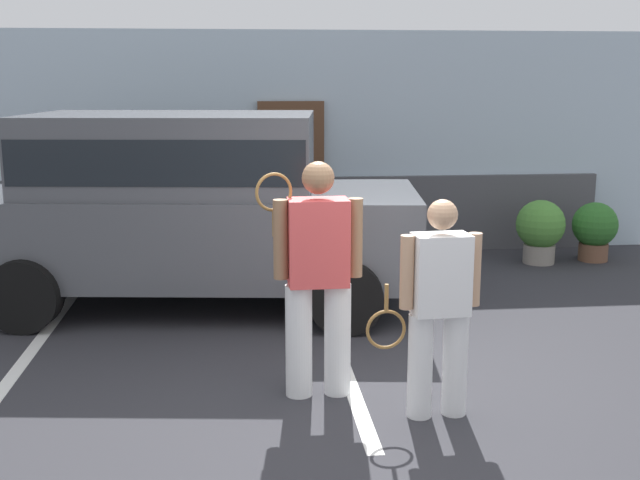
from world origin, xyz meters
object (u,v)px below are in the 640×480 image
potted_plant_secondary (595,228)px  potted_plant_by_porch (540,228)px  tennis_player_woman (439,307)px  tennis_player_man (318,276)px  parked_suv (188,200)px

potted_plant_secondary → potted_plant_by_porch: bearing=-174.8°
tennis_player_woman → potted_plant_secondary: 5.69m
tennis_player_woman → tennis_player_man: bearing=-34.1°
parked_suv → potted_plant_secondary: size_ratio=6.07×
parked_suv → tennis_player_woman: 3.63m
parked_suv → potted_plant_secondary: 5.52m
tennis_player_man → potted_plant_secondary: tennis_player_man is taller
tennis_player_man → potted_plant_secondary: size_ratio=2.30×
tennis_player_man → potted_plant_by_porch: size_ratio=2.16×
potted_plant_by_porch → potted_plant_secondary: (0.78, 0.07, -0.03)m
tennis_player_man → potted_plant_secondary: (4.12, 4.15, -0.51)m
tennis_player_woman → potted_plant_by_porch: 5.21m
parked_suv → potted_plant_secondary: parked_suv is taller
potted_plant_secondary → parked_suv: bearing=-163.4°
potted_plant_by_porch → potted_plant_secondary: potted_plant_by_porch is taller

